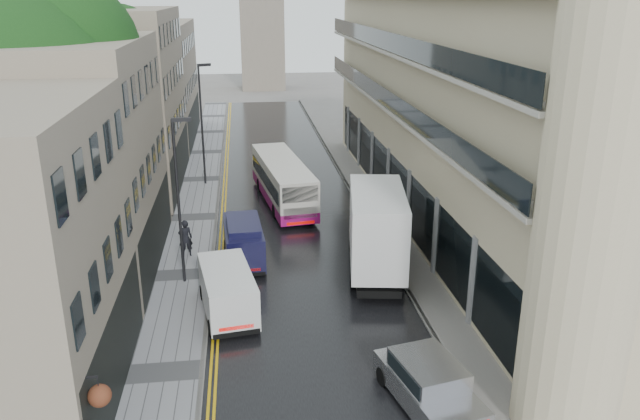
{
  "coord_description": "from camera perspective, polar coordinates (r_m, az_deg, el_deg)",
  "views": [
    {
      "loc": [
        -2.73,
        -9.0,
        13.09
      ],
      "look_at": [
        0.67,
        18.0,
        3.57
      ],
      "focal_mm": 35.0,
      "sensor_mm": 36.0,
      "label": 1
    }
  ],
  "objects": [
    {
      "name": "road",
      "position": [
        38.86,
        -2.74,
        -0.41
      ],
      "size": [
        9.0,
        85.0,
        0.02
      ],
      "primitive_type": "cube",
      "color": "black",
      "rests_on": "ground"
    },
    {
      "name": "left_sidewalk",
      "position": [
        38.88,
        -11.36,
        -0.7
      ],
      "size": [
        2.7,
        85.0,
        0.12
      ],
      "primitive_type": "cube",
      "color": "gray",
      "rests_on": "ground"
    },
    {
      "name": "right_sidewalk",
      "position": [
        39.59,
        5.08,
        -0.01
      ],
      "size": [
        1.8,
        85.0,
        0.12
      ],
      "primitive_type": "cube",
      "color": "slate",
      "rests_on": "ground"
    },
    {
      "name": "old_shop_row",
      "position": [
        40.2,
        -16.87,
        8.3
      ],
      "size": [
        4.5,
        56.0,
        12.0
      ],
      "primitive_type": null,
      "color": "gray",
      "rests_on": "ground"
    },
    {
      "name": "modern_block",
      "position": [
        37.84,
        13.25,
        9.51
      ],
      "size": [
        8.0,
        40.0,
        14.0
      ],
      "primitive_type": null,
      "color": "beige",
      "rests_on": "ground"
    },
    {
      "name": "tree_near",
      "position": [
        31.21,
        -25.42,
        6.06
      ],
      "size": [
        10.56,
        10.56,
        13.89
      ],
      "primitive_type": null,
      "color": "black",
      "rests_on": "ground"
    },
    {
      "name": "tree_far",
      "position": [
        43.59,
        -19.89,
        9.09
      ],
      "size": [
        9.24,
        9.24,
        12.46
      ],
      "primitive_type": null,
      "color": "black",
      "rests_on": "ground"
    },
    {
      "name": "cream_bus",
      "position": [
        37.8,
        -4.17,
        1.26
      ],
      "size": [
        3.69,
        10.58,
        2.82
      ],
      "primitive_type": null,
      "rotation": [
        0.0,
        0.0,
        0.13
      ],
      "color": "beige",
      "rests_on": "road"
    },
    {
      "name": "white_lorry",
      "position": [
        28.6,
        3.05,
        -3.15
      ],
      "size": [
        3.73,
        8.56,
        4.34
      ],
      "primitive_type": null,
      "rotation": [
        0.0,
        0.0,
        -0.16
      ],
      "color": "silver",
      "rests_on": "road"
    },
    {
      "name": "silver_hatchback",
      "position": [
        20.18,
        9.87,
        -18.31
      ],
      "size": [
        2.93,
        4.86,
        1.7
      ],
      "primitive_type": null,
      "rotation": [
        0.0,
        0.0,
        0.22
      ],
      "color": "#99999D",
      "rests_on": "road"
    },
    {
      "name": "white_van",
      "position": [
        25.48,
        -9.98,
        -9.21
      ],
      "size": [
        2.67,
        4.87,
        2.09
      ],
      "primitive_type": null,
      "rotation": [
        0.0,
        0.0,
        0.16
      ],
      "color": "silver",
      "rests_on": "road"
    },
    {
      "name": "navy_van",
      "position": [
        30.49,
        -8.4,
        -3.91
      ],
      "size": [
        2.1,
        4.7,
        2.34
      ],
      "primitive_type": null,
      "rotation": [
        0.0,
        0.0,
        0.06
      ],
      "color": "black",
      "rests_on": "road"
    },
    {
      "name": "pedestrian",
      "position": [
        32.93,
        -12.2,
        -2.53
      ],
      "size": [
        0.79,
        0.6,
        1.96
      ],
      "primitive_type": "imported",
      "rotation": [
        0.0,
        0.0,
        3.33
      ],
      "color": "black",
      "rests_on": "left_sidewalk"
    },
    {
      "name": "lamp_post_near",
      "position": [
        29.07,
        -12.8,
        0.58
      ],
      "size": [
        0.89,
        0.27,
        7.78
      ],
      "primitive_type": null,
      "rotation": [
        0.0,
        0.0,
        0.09
      ],
      "color": "black",
      "rests_on": "left_sidewalk"
    },
    {
      "name": "lamp_post_far",
      "position": [
        44.57,
        -10.75,
        7.58
      ],
      "size": [
        0.95,
        0.56,
        8.38
      ],
      "primitive_type": null,
      "rotation": [
        0.0,
        0.0,
        0.4
      ],
      "color": "black",
      "rests_on": "left_sidewalk"
    }
  ]
}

